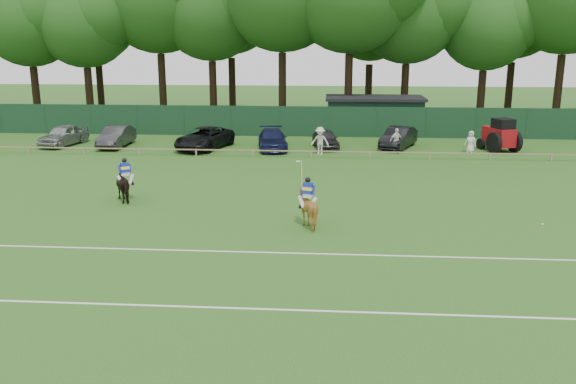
# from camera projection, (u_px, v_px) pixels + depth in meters

# --- Properties ---
(ground) EXTENTS (160.00, 160.00, 0.00)m
(ground) POSITION_uv_depth(u_px,v_px,m) (270.00, 244.00, 24.44)
(ground) COLOR #1E4C14
(ground) RESTS_ON ground
(horse_dark) EXTENTS (1.82, 2.11, 1.64)m
(horse_dark) POSITION_uv_depth(u_px,v_px,m) (126.00, 185.00, 30.67)
(horse_dark) COLOR black
(horse_dark) RESTS_ON ground
(horse_chestnut) EXTENTS (1.75, 1.86, 1.66)m
(horse_chestnut) POSITION_uv_depth(u_px,v_px,m) (308.00, 208.00, 26.49)
(horse_chestnut) COLOR brown
(horse_chestnut) RESTS_ON ground
(sedan_silver) EXTENTS (2.77, 4.91, 1.58)m
(sedan_silver) POSITION_uv_depth(u_px,v_px,m) (63.00, 135.00, 46.23)
(sedan_silver) COLOR #96989B
(sedan_silver) RESTS_ON ground
(sedan_grey) EXTENTS (1.63, 4.64, 1.53)m
(sedan_grey) POSITION_uv_depth(u_px,v_px,m) (116.00, 137.00, 45.69)
(sedan_grey) COLOR #2B2B2E
(sedan_grey) RESTS_ON ground
(suv_black) EXTENTS (4.12, 6.16, 1.57)m
(suv_black) POSITION_uv_depth(u_px,v_px,m) (204.00, 138.00, 44.88)
(suv_black) COLOR black
(suv_black) RESTS_ON ground
(sedan_navy) EXTENTS (2.73, 5.21, 1.44)m
(sedan_navy) POSITION_uv_depth(u_px,v_px,m) (273.00, 139.00, 44.70)
(sedan_navy) COLOR #13173C
(sedan_navy) RESTS_ON ground
(hatch_grey) EXTENTS (2.32, 4.25, 1.37)m
(hatch_grey) POSITION_uv_depth(u_px,v_px,m) (325.00, 139.00, 45.17)
(hatch_grey) COLOR #2A2A2C
(hatch_grey) RESTS_ON ground
(estate_black) EXTENTS (3.32, 4.98, 1.55)m
(estate_black) POSITION_uv_depth(u_px,v_px,m) (398.00, 138.00, 45.15)
(estate_black) COLOR black
(estate_black) RESTS_ON ground
(spectator_left) EXTENTS (1.34, 0.89, 1.95)m
(spectator_left) POSITION_uv_depth(u_px,v_px,m) (320.00, 141.00, 42.57)
(spectator_left) COLOR beige
(spectator_left) RESTS_ON ground
(spectator_mid) EXTENTS (1.11, 0.88, 1.76)m
(spectator_mid) POSITION_uv_depth(u_px,v_px,m) (396.00, 141.00, 43.18)
(spectator_mid) COLOR silver
(spectator_mid) RESTS_ON ground
(spectator_right) EXTENTS (0.92, 0.81, 1.58)m
(spectator_right) POSITION_uv_depth(u_px,v_px,m) (471.00, 142.00, 43.26)
(spectator_right) COLOR silver
(spectator_right) RESTS_ON ground
(rider_dark) EXTENTS (0.85, 0.65, 1.41)m
(rider_dark) POSITION_uv_depth(u_px,v_px,m) (125.00, 171.00, 30.47)
(rider_dark) COLOR silver
(rider_dark) RESTS_ON ground
(rider_chestnut) EXTENTS (0.92, 0.74, 2.05)m
(rider_chestnut) POSITION_uv_depth(u_px,v_px,m) (308.00, 192.00, 26.29)
(rider_chestnut) COLOR silver
(rider_chestnut) RESTS_ON ground
(polo_ball) EXTENTS (0.09, 0.09, 0.09)m
(polo_ball) POSITION_uv_depth(u_px,v_px,m) (542.00, 224.00, 26.84)
(polo_ball) COLOR silver
(polo_ball) RESTS_ON ground
(pitch_lines) EXTENTS (60.00, 5.10, 0.01)m
(pitch_lines) POSITION_uv_depth(u_px,v_px,m) (260.00, 277.00, 21.05)
(pitch_lines) COLOR silver
(pitch_lines) RESTS_ON ground
(pitch_rail) EXTENTS (62.10, 0.10, 0.50)m
(pitch_rail) POSITION_uv_depth(u_px,v_px,m) (297.00, 151.00, 41.71)
(pitch_rail) COLOR #997F5B
(pitch_rail) RESTS_ON ground
(perimeter_fence) EXTENTS (92.08, 0.08, 2.50)m
(perimeter_fence) POSITION_uv_depth(u_px,v_px,m) (303.00, 121.00, 50.20)
(perimeter_fence) COLOR #14351E
(perimeter_fence) RESTS_ON ground
(utility_shed) EXTENTS (8.40, 4.40, 3.04)m
(utility_shed) POSITION_uv_depth(u_px,v_px,m) (374.00, 114.00, 52.60)
(utility_shed) COLOR #14331E
(utility_shed) RESTS_ON ground
(tree_row) EXTENTS (96.00, 12.00, 21.00)m
(tree_row) POSITION_uv_depth(u_px,v_px,m) (328.00, 123.00, 58.10)
(tree_row) COLOR #26561C
(tree_row) RESTS_ON ground
(tractor) EXTENTS (2.80, 3.34, 2.40)m
(tractor) POSITION_uv_depth(u_px,v_px,m) (500.00, 136.00, 43.75)
(tractor) COLOR maroon
(tractor) RESTS_ON ground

